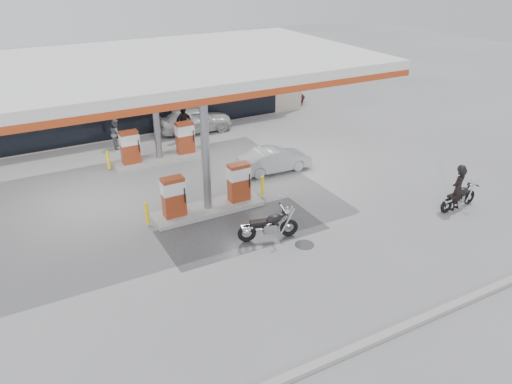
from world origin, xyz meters
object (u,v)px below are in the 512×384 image
at_px(parked_motorcycle, 269,226).
at_px(biker_walking, 184,124).
at_px(pump_island_near, 208,195).
at_px(biker_main, 458,189).
at_px(sedan_white, 195,120).
at_px(hatchback_silver, 274,160).
at_px(main_motorcycle, 459,198).
at_px(parked_car_left, 45,128).
at_px(parked_car_right, 273,95).
at_px(pump_island_far, 159,147).
at_px(attendant, 116,134).

xyz_separation_m(parked_motorcycle, biker_walking, (1.07, 11.21, 0.43)).
distance_m(pump_island_near, biker_main, 9.99).
relative_size(sedan_white, hatchback_silver, 1.20).
xyz_separation_m(main_motorcycle, biker_walking, (-6.87, 12.82, 0.48)).
relative_size(main_motorcycle, parked_car_left, 0.46).
bearing_deg(parked_motorcycle, biker_main, 2.44).
bearing_deg(biker_main, pump_island_near, -41.42).
height_order(sedan_white, biker_walking, biker_walking).
height_order(parked_car_right, biker_walking, biker_walking).
xyz_separation_m(pump_island_far, parked_car_right, (10.00, 6.00, -0.10)).
distance_m(sedan_white, biker_walking, 1.47).
relative_size(pump_island_far, main_motorcycle, 2.49).
distance_m(attendant, biker_walking, 3.58).
relative_size(pump_island_near, main_motorcycle, 2.49).
distance_m(main_motorcycle, attendant, 16.98).
xyz_separation_m(main_motorcycle, parked_car_right, (0.95, 16.62, 0.14)).
height_order(parked_car_left, biker_walking, biker_walking).
xyz_separation_m(main_motorcycle, biker_main, (-0.19, -0.02, 0.45)).
bearing_deg(pump_island_far, main_motorcycle, -49.57).
relative_size(pump_island_far, parked_car_left, 1.14).
relative_size(main_motorcycle, attendant, 1.32).
height_order(sedan_white, hatchback_silver, sedan_white).
distance_m(pump_island_far, parked_car_right, 11.66).
bearing_deg(biker_main, parked_motorcycle, -25.64).
distance_m(pump_island_far, biker_main, 13.84).
distance_m(biker_main, biker_walking, 14.47).
distance_m(biker_main, sedan_white, 14.94).
bearing_deg(main_motorcycle, attendant, 123.37).
distance_m(parked_car_left, biker_walking, 7.68).
relative_size(biker_main, parked_car_left, 0.40).
bearing_deg(pump_island_near, attendant, 98.77).
bearing_deg(sedan_white, pump_island_near, 165.30).
distance_m(parked_motorcycle, parked_car_right, 17.45).
distance_m(parked_car_left, parked_car_right, 14.50).
xyz_separation_m(pump_island_near, hatchback_silver, (4.38, 2.20, -0.13)).
bearing_deg(sedan_white, biker_main, -153.25).
height_order(sedan_white, parked_car_right, sedan_white).
relative_size(main_motorcycle, biker_main, 1.13).
relative_size(pump_island_near, hatchback_silver, 1.47).
distance_m(biker_main, parked_car_right, 16.68).
bearing_deg(biker_walking, main_motorcycle, -78.53).
relative_size(pump_island_far, sedan_white, 1.22).
xyz_separation_m(sedan_white, biker_walking, (-1.06, -1.00, 0.23)).
xyz_separation_m(biker_main, biker_walking, (-6.68, 12.84, 0.03)).
xyz_separation_m(pump_island_far, parked_car_left, (-4.50, 6.00, -0.05)).
xyz_separation_m(parked_car_left, parked_car_right, (14.50, 0.00, -0.05)).
bearing_deg(parked_motorcycle, parked_car_right, 73.65).
xyz_separation_m(hatchback_silver, parked_car_left, (-8.88, 9.80, 0.08)).
distance_m(biker_main, parked_car_left, 21.33).
bearing_deg(pump_island_far, pump_island_near, -90.00).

